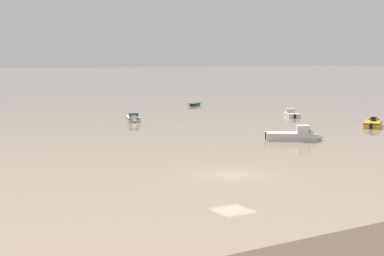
% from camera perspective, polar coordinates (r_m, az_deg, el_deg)
% --- Properties ---
extents(ground_plane, '(800.00, 800.00, 0.00)m').
position_cam_1_polar(ground_plane, '(39.76, 4.02, -4.63)').
color(ground_plane, tan).
extents(motorboat_moored_0, '(5.05, 4.37, 1.72)m').
position_cam_1_polar(motorboat_moored_0, '(70.79, 17.47, 0.37)').
color(motorboat_moored_0, gold).
rests_on(motorboat_moored_0, ground).
extents(rowboat_moored_2, '(3.77, 3.24, 0.59)m').
position_cam_1_polar(rowboat_moored_2, '(96.09, 0.27, 2.32)').
color(rowboat_moored_2, '#197084').
rests_on(rowboat_moored_2, ground).
extents(motorboat_moored_1, '(3.38, 4.51, 1.64)m').
position_cam_1_polar(motorboat_moored_1, '(79.60, 9.72, 1.31)').
color(motorboat_moored_1, white).
rests_on(motorboat_moored_1, ground).
extents(motorboat_moored_3, '(5.74, 4.89, 2.15)m').
position_cam_1_polar(motorboat_moored_3, '(57.21, 10.60, -0.84)').
color(motorboat_moored_3, white).
rests_on(motorboat_moored_3, ground).
extents(motorboat_moored_5, '(2.77, 4.50, 1.62)m').
position_cam_1_polar(motorboat_moored_5, '(72.82, -5.81, 0.85)').
color(motorboat_moored_5, white).
rests_on(motorboat_moored_5, ground).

